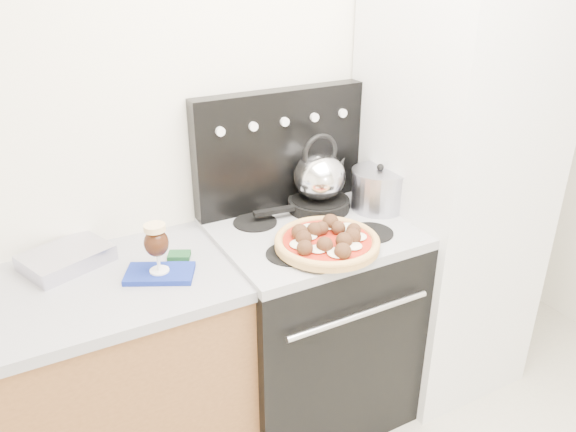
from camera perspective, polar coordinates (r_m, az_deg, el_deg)
room_shell at (r=1.45m, az=17.90°, el=-3.93°), size 3.52×3.01×2.52m
base_cabinet at (r=2.30m, az=-23.92°, el=-17.86°), size 1.45×0.60×0.86m
countertop at (r=2.04m, az=-26.14°, el=-8.46°), size 1.48×0.63×0.04m
stove_body at (r=2.50m, az=2.22°, el=-11.09°), size 0.76×0.65×0.88m
cooktop at (r=2.26m, az=2.42°, el=-1.68°), size 0.76×0.65×0.04m
backguard at (r=2.38m, az=-0.86°, el=6.80°), size 0.76×0.08×0.50m
fridge at (r=2.62m, az=16.03°, el=2.46°), size 0.64×0.68×1.90m
foil_sheet at (r=2.17m, az=-21.59°, el=-3.97°), size 0.34×0.30×0.06m
oven_mitt at (r=2.01m, az=-12.89°, el=-5.73°), size 0.27×0.23×0.02m
beer_glass at (r=1.96m, az=-13.18°, el=-3.18°), size 0.09×0.09×0.18m
pizza_pan at (r=2.10m, az=3.97°, el=-3.23°), size 0.43×0.43×0.01m
pizza at (r=2.08m, az=4.00°, el=-2.43°), size 0.49×0.49×0.06m
skillet at (r=2.41m, az=3.14°, el=1.21°), size 0.29×0.29×0.05m
tea_kettle at (r=2.35m, az=3.22°, el=4.41°), size 0.24×0.24×0.24m
stock_pot at (r=2.42m, az=9.19°, el=2.58°), size 0.26×0.26×0.17m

